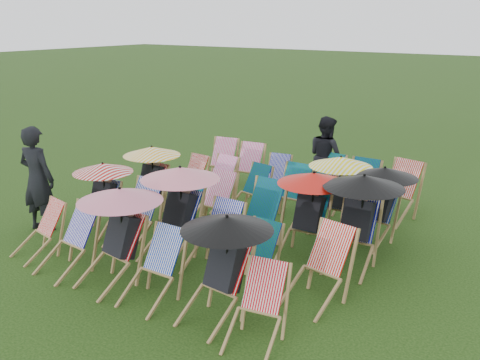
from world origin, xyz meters
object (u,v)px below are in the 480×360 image
Objects in this scene: deckchair_5 at (257,308)px; deckchair_29 at (396,191)px; person_rear at (326,156)px; deckchair_0 at (38,230)px; person_left at (37,179)px.

deckchair_5 is 0.83× the size of deckchair_29.
deckchair_0 is at bearing 94.72° from person_rear.
person_rear is at bearing 98.26° from deckchair_5.
deckchair_29 reaches higher than deckchair_5.
deckchair_0 is 0.46× the size of person_left.
deckchair_0 is 5.70m from person_rear.
person_rear is at bearing 172.67° from deckchair_29.
deckchair_29 is at bearing 59.73° from deckchair_0.
deckchair_5 is 5.54m from person_rear.
deckchair_0 is at bearing 169.36° from deckchair_5.
deckchair_29 is at bearing -168.96° from person_rear.
deckchair_29 reaches higher than deckchair_0.
deckchair_0 is 0.80× the size of deckchair_29.
deckchair_29 is 0.58× the size of person_left.
deckchair_5 is (4.02, -0.09, 0.02)m from deckchair_0.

